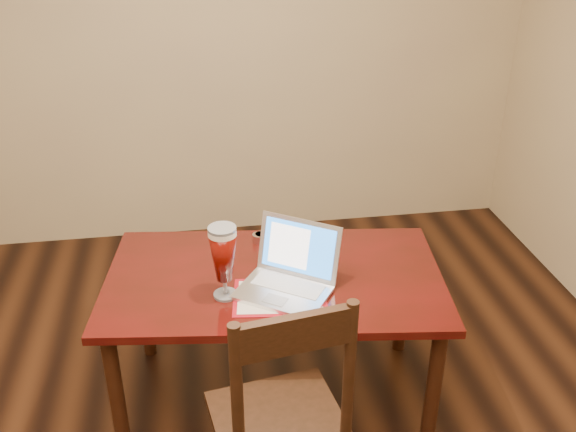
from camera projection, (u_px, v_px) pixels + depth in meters
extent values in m
cube|color=#CCB788|center=(170.00, 35.00, 3.87)|extent=(4.50, 0.01, 2.70)
cube|color=#480A09|center=(274.00, 279.00, 2.76)|extent=(1.53, 0.99, 0.04)
cylinder|color=black|center=(117.00, 396.00, 2.60)|extent=(0.06, 0.06, 0.64)
cylinder|color=black|center=(433.00, 390.00, 2.63)|extent=(0.06, 0.06, 0.64)
cylinder|color=black|center=(144.00, 301.00, 3.19)|extent=(0.06, 0.06, 0.64)
cylinder|color=black|center=(403.00, 297.00, 3.22)|extent=(0.06, 0.06, 0.64)
cube|color=maroon|center=(280.00, 297.00, 2.60)|extent=(0.41, 0.32, 0.00)
cube|color=beige|center=(280.00, 297.00, 2.60)|extent=(0.37, 0.28, 0.00)
cube|color=silver|center=(283.00, 293.00, 2.61)|extent=(0.44, 0.41, 0.02)
cube|color=silver|center=(288.00, 285.00, 2.65)|extent=(0.31, 0.26, 0.00)
cube|color=#AEAEB3|center=(275.00, 300.00, 2.55)|extent=(0.11, 0.10, 0.00)
cube|color=silver|center=(299.00, 248.00, 2.68)|extent=(0.34, 0.26, 0.24)
cube|color=blue|center=(298.00, 248.00, 2.67)|extent=(0.29, 0.22, 0.20)
cube|color=white|center=(289.00, 246.00, 2.69)|extent=(0.18, 0.14, 0.17)
cylinder|color=silver|center=(226.00, 295.00, 2.61)|extent=(0.10, 0.10, 0.01)
cylinder|color=silver|center=(225.00, 286.00, 2.59)|extent=(0.02, 0.02, 0.07)
cylinder|color=white|center=(222.00, 233.00, 2.48)|extent=(0.11, 0.11, 0.02)
cylinder|color=silver|center=(222.00, 229.00, 2.47)|extent=(0.11, 0.11, 0.01)
cylinder|color=silver|center=(259.00, 238.00, 3.00)|extent=(0.06, 0.06, 0.04)
cylinder|color=silver|center=(262.00, 237.00, 3.00)|extent=(0.06, 0.06, 0.04)
cube|color=#33190E|center=(279.00, 423.00, 2.28)|extent=(0.51, 0.50, 0.04)
cylinder|color=#33190E|center=(310.00, 427.00, 2.59)|extent=(0.04, 0.04, 0.44)
cylinder|color=#33190E|center=(237.00, 402.00, 1.94)|extent=(0.04, 0.04, 0.58)
cylinder|color=#33190E|center=(349.00, 377.00, 2.04)|extent=(0.04, 0.04, 0.58)
cube|color=#33190E|center=(295.00, 334.00, 1.89)|extent=(0.37, 0.09, 0.13)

